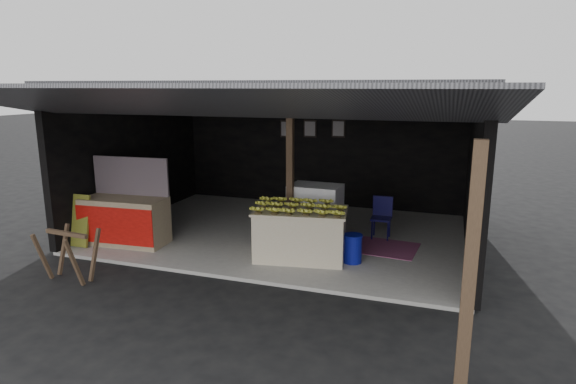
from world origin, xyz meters
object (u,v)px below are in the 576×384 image
at_px(sawhorse, 68,250).
at_px(plastic_chair, 382,214).
at_px(banana_table, 301,234).
at_px(water_barrel, 353,249).
at_px(neighbor_stall, 125,218).
at_px(white_crate, 315,212).

xyz_separation_m(sawhorse, plastic_chair, (4.24, 3.57, 0.03)).
bearing_deg(banana_table, sawhorse, -156.71).
xyz_separation_m(banana_table, sawhorse, (-3.10, -1.96, 0.01)).
bearing_deg(water_barrel, neighbor_stall, -174.93).
distance_m(neighbor_stall, sawhorse, 1.68).
distance_m(sawhorse, plastic_chair, 5.54).
distance_m(white_crate, water_barrel, 1.40).
xyz_separation_m(white_crate, plastic_chair, (1.19, 0.52, -0.06)).
bearing_deg(plastic_chair, banana_table, -126.31).
xyz_separation_m(banana_table, plastic_chair, (1.14, 1.61, 0.04)).
bearing_deg(sawhorse, plastic_chair, 44.78).
relative_size(banana_table, plastic_chair, 2.10).
relative_size(banana_table, white_crate, 1.58).
distance_m(sawhorse, water_barrel, 4.48).
height_order(banana_table, water_barrel, banana_table).
height_order(neighbor_stall, sawhorse, neighbor_stall).
relative_size(white_crate, water_barrel, 2.35).
bearing_deg(banana_table, white_crate, 83.33).
bearing_deg(neighbor_stall, sawhorse, -86.47).
bearing_deg(white_crate, banana_table, -85.01).
height_order(white_crate, water_barrel, white_crate).
bearing_deg(water_barrel, sawhorse, -152.89).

